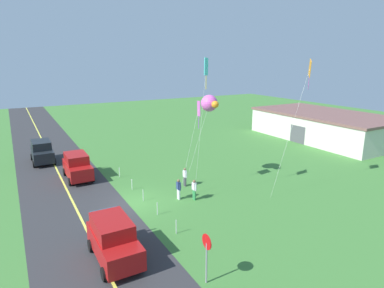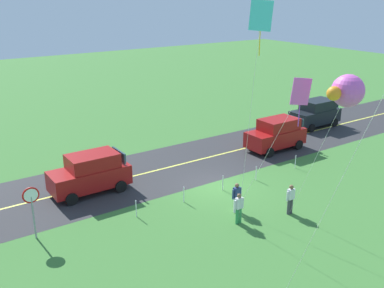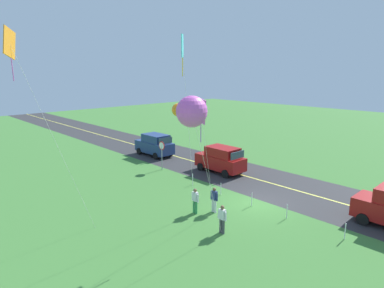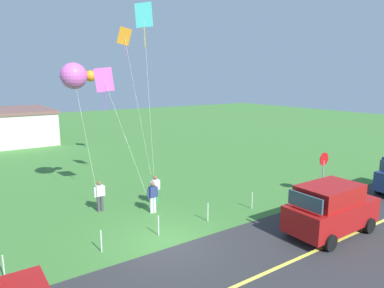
{
  "view_description": "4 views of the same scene",
  "coord_description": "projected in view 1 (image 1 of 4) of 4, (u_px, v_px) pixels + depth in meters",
  "views": [
    {
      "loc": [
        21.74,
        -7.3,
        10.3
      ],
      "look_at": [
        3.71,
        2.83,
        4.99
      ],
      "focal_mm": 30.62,
      "sensor_mm": 36.0,
      "label": 1
    },
    {
      "loc": [
        14.47,
        18.75,
        10.82
      ],
      "look_at": [
        3.42,
        2.59,
        4.02
      ],
      "focal_mm": 41.39,
      "sensor_mm": 36.0,
      "label": 2
    },
    {
      "loc": [
        -11.66,
        17.1,
        8.53
      ],
      "look_at": [
        3.02,
        3.16,
        4.02
      ],
      "focal_mm": 30.44,
      "sensor_mm": 36.0,
      "label": 3
    },
    {
      "loc": [
        -6.71,
        -11.61,
        6.69
      ],
      "look_at": [
        4.02,
        4.01,
        3.08
      ],
      "focal_mm": 32.32,
      "sensor_mm": 36.0,
      "label": 4
    }
  ],
  "objects": [
    {
      "name": "kite_green_far",
      "position": [
        309.0,
        71.0,
        24.64
      ],
      "size": [
        0.91,
        3.75,
        10.42
      ],
      "color": "silver",
      "rests_on": "ground"
    },
    {
      "name": "kite_blue_mid",
      "position": [
        206.0,
        69.0,
        22.9
      ],
      "size": [
        0.69,
        1.31,
        10.5
      ],
      "color": "silver",
      "rests_on": "ground"
    },
    {
      "name": "kite_yellow_high",
      "position": [
        199.0,
        110.0,
        25.67
      ],
      "size": [
        1.82,
        2.7,
        7.27
      ],
      "color": "silver",
      "rests_on": "ground"
    },
    {
      "name": "person_adult_near",
      "position": [
        185.0,
        176.0,
        27.4
      ],
      "size": [
        0.58,
        0.22,
        1.6
      ],
      "rotation": [
        0.0,
        0.0,
        3.49
      ],
      "color": "#3F3F47",
      "rests_on": "ground"
    },
    {
      "name": "road_centre_stripe",
      "position": [
        79.0,
        215.0,
        22.48
      ],
      "size": [
        120.0,
        0.16,
        0.0
      ],
      "primitive_type": "cube",
      "color": "#E5E04C",
      "rests_on": "asphalt_road"
    },
    {
      "name": "fence_post_0",
      "position": [
        119.0,
        172.0,
        29.61
      ],
      "size": [
        0.05,
        0.05,
        0.9
      ],
      "primitive_type": "cylinder",
      "color": "silver",
      "rests_on": "ground"
    },
    {
      "name": "car_parked_west_near",
      "position": [
        77.0,
        166.0,
        29.14
      ],
      "size": [
        4.4,
        2.12,
        2.24
      ],
      "color": "maroon",
      "rests_on": "ground"
    },
    {
      "name": "person_adult_companion",
      "position": [
        194.0,
        189.0,
        24.68
      ],
      "size": [
        0.58,
        0.22,
        1.6
      ],
      "rotation": [
        0.0,
        0.0,
        0.92
      ],
      "color": "#338C4C",
      "rests_on": "ground"
    },
    {
      "name": "person_child_watcher",
      "position": [
        179.0,
        189.0,
        24.79
      ],
      "size": [
        0.58,
        0.22,
        1.6
      ],
      "rotation": [
        0.0,
        0.0,
        1.41
      ],
      "color": "silver",
      "rests_on": "ground"
    },
    {
      "name": "asphalt_road",
      "position": [
        79.0,
        215.0,
        22.48
      ],
      "size": [
        120.0,
        7.0,
        0.0
      ],
      "primitive_type": "cube",
      "color": "#2D2D30",
      "rests_on": "ground"
    },
    {
      "name": "ground_plane",
      "position": [
        135.0,
        203.0,
        24.4
      ],
      "size": [
        120.0,
        120.0,
        0.1
      ],
      "primitive_type": "cube",
      "color": "#3D7533"
    },
    {
      "name": "stop_sign",
      "position": [
        207.0,
        249.0,
        15.18
      ],
      "size": [
        0.76,
        0.08,
        2.56
      ],
      "color": "gray",
      "rests_on": "ground"
    },
    {
      "name": "car_parked_west_far",
      "position": [
        42.0,
        151.0,
        33.79
      ],
      "size": [
        4.4,
        2.12,
        2.24
      ],
      "color": "black",
      "rests_on": "ground"
    },
    {
      "name": "fence_post_3",
      "position": [
        157.0,
        209.0,
        22.36
      ],
      "size": [
        0.05,
        0.05,
        0.9
      ],
      "primitive_type": "cylinder",
      "color": "silver",
      "rests_on": "ground"
    },
    {
      "name": "fence_post_2",
      "position": [
        143.0,
        195.0,
        24.61
      ],
      "size": [
        0.05,
        0.05,
        0.9
      ],
      "primitive_type": "cylinder",
      "color": "silver",
      "rests_on": "ground"
    },
    {
      "name": "fence_post_1",
      "position": [
        132.0,
        184.0,
        26.76
      ],
      "size": [
        0.05,
        0.05,
        0.9
      ],
      "primitive_type": "cylinder",
      "color": "silver",
      "rests_on": "ground"
    },
    {
      "name": "fence_post_4",
      "position": [
        176.0,
        227.0,
        19.93
      ],
      "size": [
        0.05,
        0.05,
        0.9
      ],
      "primitive_type": "cylinder",
      "color": "silver",
      "rests_on": "ground"
    },
    {
      "name": "car_suv_foreground",
      "position": [
        114.0,
        239.0,
        17.22
      ],
      "size": [
        4.4,
        2.12,
        2.24
      ],
      "color": "maroon",
      "rests_on": "ground"
    },
    {
      "name": "kite_red_low",
      "position": [
        210.0,
        103.0,
        27.22
      ],
      "size": [
        1.9,
        3.17,
        7.52
      ],
      "color": "silver",
      "rests_on": "ground"
    },
    {
      "name": "warehouse_distant",
      "position": [
        324.0,
        126.0,
        44.01
      ],
      "size": [
        18.36,
        10.2,
        3.5
      ],
      "color": "beige",
      "rests_on": "ground"
    }
  ]
}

